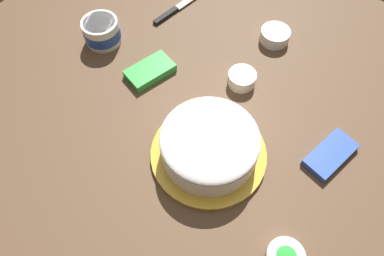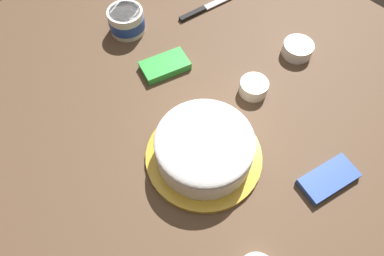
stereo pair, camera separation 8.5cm
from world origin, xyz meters
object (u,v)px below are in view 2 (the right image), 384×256
(frosted_cake, at_px, (204,148))
(candy_box_lower, at_px, (328,179))
(sprinkle_bowl_rainbow, at_px, (254,87))
(candy_box_upper, at_px, (165,66))
(spreading_knife, at_px, (205,8))
(sprinkle_bowl_blue, at_px, (298,49))
(frosting_tub, at_px, (126,21))

(frosted_cake, relative_size, candy_box_lower, 2.04)
(sprinkle_bowl_rainbow, distance_m, candy_box_upper, 0.26)
(candy_box_lower, height_order, candy_box_upper, candy_box_upper)
(sprinkle_bowl_rainbow, bearing_deg, frosted_cake, 12.69)
(spreading_knife, distance_m, candy_box_lower, 0.65)
(frosted_cake, xyz_separation_m, sprinkle_bowl_blue, (-0.44, -0.06, -0.03))
(sprinkle_bowl_rainbow, bearing_deg, frosting_tub, -76.07)
(frosting_tub, height_order, sprinkle_bowl_rainbow, frosting_tub)
(sprinkle_bowl_rainbow, relative_size, candy_box_lower, 0.55)
(candy_box_lower, bearing_deg, frosting_tub, -74.38)
(frosting_tub, xyz_separation_m, candy_box_lower, (-0.04, 0.72, -0.03))
(sprinkle_bowl_rainbow, height_order, candy_box_lower, sprinkle_bowl_rainbow)
(frosted_cake, height_order, sprinkle_bowl_rainbow, frosted_cake)
(frosting_tub, bearing_deg, sprinkle_bowl_rainbow, 103.93)
(sprinkle_bowl_blue, bearing_deg, candy_box_upper, -34.47)
(frosting_tub, bearing_deg, candy_box_upper, 84.94)
(spreading_knife, height_order, sprinkle_bowl_rainbow, sprinkle_bowl_rainbow)
(sprinkle_bowl_rainbow, distance_m, sprinkle_bowl_blue, 0.20)
(frosted_cake, xyz_separation_m, spreading_knife, (-0.37, -0.38, -0.04))
(spreading_knife, bearing_deg, candy_box_upper, 21.38)
(candy_box_lower, bearing_deg, candy_box_upper, -71.38)
(frosting_tub, bearing_deg, candy_box_lower, 93.02)
(frosted_cake, height_order, sprinkle_bowl_blue, frosted_cake)
(candy_box_upper, bearing_deg, spreading_knife, -142.77)
(frosting_tub, distance_m, sprinkle_bowl_blue, 0.51)
(frosting_tub, relative_size, candy_box_upper, 0.82)
(sprinkle_bowl_blue, bearing_deg, candy_box_lower, 48.72)
(frosting_tub, relative_size, sprinkle_bowl_rainbow, 1.42)
(frosted_cake, relative_size, candy_box_upper, 2.13)
(frosted_cake, xyz_separation_m, candy_box_upper, (-0.12, -0.28, -0.04))
(sprinkle_bowl_blue, height_order, candy_box_lower, sprinkle_bowl_blue)
(frosted_cake, distance_m, candy_box_lower, 0.30)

